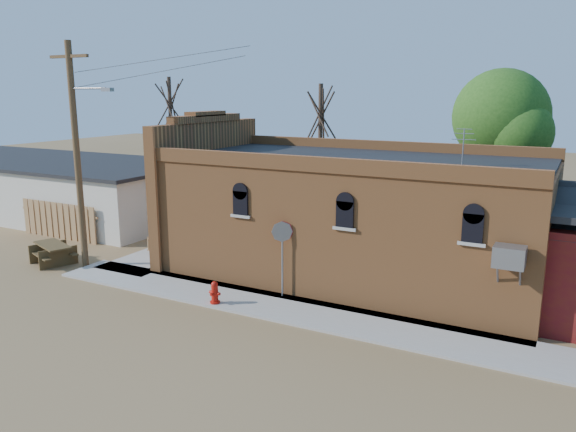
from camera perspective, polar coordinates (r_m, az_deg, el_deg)
The scene contains 14 objects.
ground at distance 18.84m, azimuth -5.35°, elevation -9.59°, with size 120.00×120.00×0.00m, color brown.
sidewalk_south at distance 18.83m, azimuth 0.05°, elevation -9.42°, with size 19.00×2.20×0.08m, color #9E9991.
sidewalk_west at distance 26.95m, azimuth -9.56°, elevation -2.79°, with size 2.60×10.00×0.08m, color #9E9991.
brick_bar at distance 22.09m, azimuth 5.98°, elevation 0.07°, with size 16.40×7.97×6.30m.
storage_building at distance 36.89m, azimuth -23.59°, elevation 2.92°, with size 20.40×8.40×3.17m.
wood_fence at distance 29.66m, azimuth -22.27°, elevation -0.45°, with size 5.20×0.10×1.80m, color #A16F48, non-canonical shape.
utility_pole at distance 23.89m, azimuth -20.60°, elevation 6.19°, with size 3.12×0.26×9.00m.
tree_bare_near at distance 30.33m, azimuth 3.33°, elevation 10.40°, with size 2.80×2.80×7.65m.
tree_bare_far at distance 37.09m, azimuth -11.91°, elevation 11.15°, with size 2.80×2.80×8.16m.
tree_leafy at distance 28.29m, azimuth 20.80°, elevation 9.41°, with size 4.40×4.40×8.15m.
fire_hydrant at distance 19.24m, azimuth -7.46°, elevation -7.70°, with size 0.45×0.43×0.77m.
stop_sign at distance 19.24m, azimuth -0.58°, elevation -2.33°, with size 0.63×0.47×2.69m.
trash_barrel at distance 26.44m, azimuth -13.14°, elevation -2.30°, with size 0.50×0.50×0.77m, color navy.
picnic_table at distance 25.53m, azimuth -22.77°, elevation -3.28°, with size 2.43×2.13×0.85m.
Camera 1 is at (9.70, -14.52, 7.07)m, focal length 35.00 mm.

